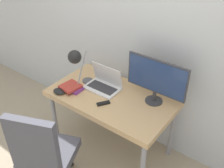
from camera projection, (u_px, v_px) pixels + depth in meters
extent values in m
plane|color=tan|center=(92.00, 167.00, 2.91)|extent=(12.00, 12.00, 0.00)
cube|color=silver|center=(137.00, 35.00, 2.72)|extent=(8.00, 0.05, 2.60)
cube|color=tan|center=(112.00, 98.00, 2.74)|extent=(1.30, 0.74, 0.06)
cylinder|color=gray|center=(55.00, 119.00, 3.04)|extent=(0.05, 0.05, 0.71)
cylinder|color=gray|center=(90.00, 94.00, 3.46)|extent=(0.05, 0.05, 0.71)
cylinder|color=gray|center=(172.00, 132.00, 2.87)|extent=(0.05, 0.05, 0.71)
cube|color=silver|center=(102.00, 88.00, 2.82)|extent=(0.37, 0.24, 0.02)
cube|color=#2D2D33|center=(102.00, 87.00, 2.82)|extent=(0.32, 0.14, 0.00)
cube|color=silver|center=(107.00, 75.00, 2.82)|extent=(0.37, 0.06, 0.23)
cube|color=silver|center=(107.00, 75.00, 2.82)|extent=(0.34, 0.05, 0.20)
cylinder|color=#333338|center=(154.00, 101.00, 2.64)|extent=(0.18, 0.18, 0.01)
cylinder|color=#333338|center=(154.00, 96.00, 2.61)|extent=(0.04, 0.04, 0.12)
cube|color=#333338|center=(157.00, 76.00, 2.49)|extent=(0.62, 0.02, 0.35)
cube|color=navy|center=(156.00, 77.00, 2.48)|extent=(0.60, 0.00, 0.33)
cylinder|color=#4C4C51|center=(88.00, 81.00, 2.95)|extent=(0.12, 0.12, 0.02)
cylinder|color=#99999E|center=(82.00, 69.00, 2.79)|extent=(0.02, 0.19, 0.37)
sphere|color=black|center=(75.00, 57.00, 2.63)|extent=(0.14, 0.14, 0.14)
sphere|color=black|center=(72.00, 164.00, 2.91)|extent=(0.05, 0.05, 0.05)
sphere|color=black|center=(43.00, 165.00, 2.90)|extent=(0.05, 0.05, 0.05)
cube|color=#4C4C56|center=(50.00, 154.00, 2.49)|extent=(0.61, 0.62, 0.09)
cube|color=#4C4C56|center=(33.00, 146.00, 2.15)|extent=(0.43, 0.23, 0.57)
cube|color=#753384|center=(72.00, 88.00, 2.82)|extent=(0.23, 0.13, 0.03)
cube|color=#B2382D|center=(70.00, 86.00, 2.80)|extent=(0.21, 0.21, 0.03)
cube|color=black|center=(103.00, 103.00, 2.60)|extent=(0.11, 0.13, 0.02)
ellipsoid|color=black|center=(59.00, 91.00, 2.76)|extent=(0.13, 0.10, 0.04)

